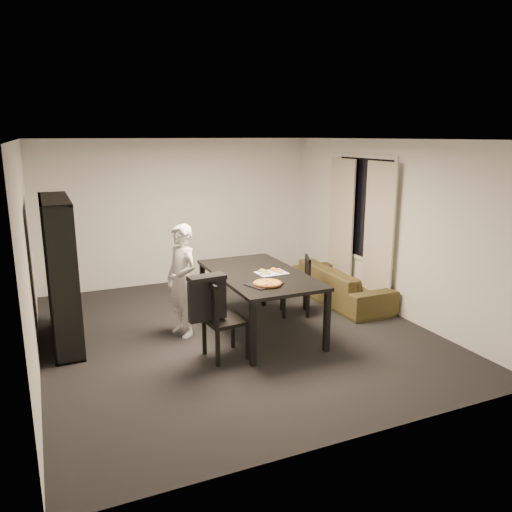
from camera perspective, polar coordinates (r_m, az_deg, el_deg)
name	(u,v)px	position (r m, az deg, el deg)	size (l,w,h in m)	color
room	(235,240)	(6.60, -2.47, 1.82)	(5.01, 5.51, 2.61)	black
window_pane	(364,208)	(8.27, 12.27, 5.34)	(0.02, 1.40, 1.60)	black
window_frame	(364,208)	(8.27, 12.24, 5.33)	(0.03, 1.52, 1.72)	white
curtain_left	(379,236)	(7.87, 13.84, 2.25)	(0.03, 0.70, 2.25)	#BFB7A3
curtain_right	(341,225)	(8.70, 9.70, 3.51)	(0.03, 0.70, 2.25)	#BFB7A3
bookshelf	(61,272)	(6.84, -21.43, -1.72)	(0.35, 1.50, 1.90)	black
dining_table	(259,278)	(6.77, 0.34, -2.54)	(1.12, 2.01, 0.84)	black
chair_left	(218,314)	(6.02, -4.36, -6.67)	(0.50, 0.50, 0.99)	black
chair_right	(301,282)	(7.53, 5.13, -2.94)	(0.54, 0.54, 0.89)	black
draped_jacket	(207,296)	(5.88, -5.60, -4.57)	(0.47, 0.23, 0.55)	black
person	(182,281)	(6.73, -8.46, -2.81)	(0.55, 0.36, 1.52)	silver
baking_tray	(264,284)	(6.23, 0.91, -3.22)	(0.40, 0.32, 0.01)	black
pepperoni_pizza	(267,283)	(6.19, 1.31, -3.11)	(0.35, 0.35, 0.03)	#A3582F
kitchen_towel	(272,273)	(6.73, 1.79, -1.94)	(0.40, 0.30, 0.01)	white
pizza_slices	(270,271)	(6.78, 1.60, -1.73)	(0.37, 0.31, 0.01)	#DD8E45
sofa	(341,284)	(8.26, 9.71, -3.17)	(1.98, 0.77, 0.58)	#3C3418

